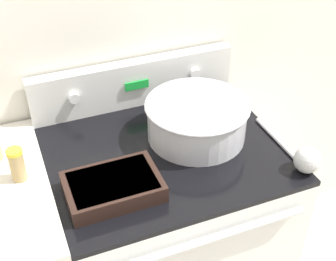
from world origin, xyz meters
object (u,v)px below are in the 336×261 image
at_px(casserole_dish, 113,186).
at_px(spice_jar_yellow_cap, 17,165).
at_px(ladle, 305,158).
at_px(mixing_bowl, 197,118).

relative_size(casserole_dish, spice_jar_yellow_cap, 2.52).
xyz_separation_m(casserole_dish, ladle, (0.59, -0.11, 0.01)).
height_order(casserole_dish, ladle, ladle).
height_order(mixing_bowl, spice_jar_yellow_cap, mixing_bowl).
bearing_deg(casserole_dish, spice_jar_yellow_cap, 147.51).
bearing_deg(ladle, spice_jar_yellow_cap, 162.13).
distance_m(mixing_bowl, casserole_dish, 0.39).
distance_m(ladle, spice_jar_yellow_cap, 0.88).
distance_m(casserole_dish, spice_jar_yellow_cap, 0.30).
bearing_deg(spice_jar_yellow_cap, casserole_dish, -32.49).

